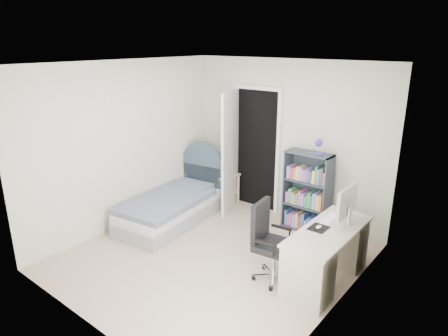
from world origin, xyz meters
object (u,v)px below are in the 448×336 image
Objects in this scene: floor_lamp at (221,172)px; desk at (328,252)px; bookcase at (307,195)px; bed at (174,206)px; nightstand at (223,181)px; office_chair at (269,238)px.

desk is (2.40, -0.95, -0.26)m from floor_lamp.
bookcase reaches higher than desk.
bed is 2.61m from desk.
nightstand is 1.63m from bookcase.
floor_lamp is at bearing 78.03° from bed.
nightstand is 2.68m from desk.
office_chair is (1.83, -1.34, -0.09)m from floor_lamp.
desk is at bearing 34.17° from office_chair.
nightstand is at bearing 116.87° from floor_lamp.
floor_lamp reaches higher than office_chair.
nightstand is 2.38m from office_chair.
floor_lamp is (0.06, -0.11, 0.21)m from nightstand.
nightstand is 0.65× the size of office_chair.
floor_lamp is at bearing 158.42° from desk.
nightstand is 0.44× the size of bookcase.
desk is 0.72m from office_chair.
bed is 1.39× the size of desk.
bed is 1.98× the size of office_chair.
nightstand is at bearing 142.35° from office_chair.
floor_lamp reaches higher than desk.
floor_lamp is at bearing 143.69° from office_chair.
bed is 1.33× the size of bookcase.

